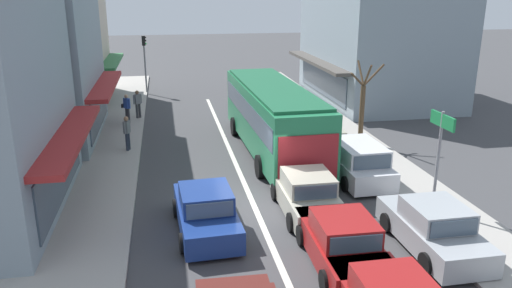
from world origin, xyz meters
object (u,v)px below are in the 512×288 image
object	(u,v)px
sedan_queue_far_back	(307,195)
traffic_light_downstreet	(145,55)
parked_wagon_kerb_second	(356,161)
directional_road_sign	(440,139)
parked_sedan_kerb_front	(433,229)
city_bus	(273,114)
street_tree_right	(362,107)
parked_sedan_kerb_third	(317,127)
sedan_behind_bus_mid	(206,212)
pedestrian_browsing_midblock	(138,102)
pedestrian_far_walker	(127,131)
sedan_queue_gap_filler	(343,243)
pedestrian_with_handbag_near	(127,107)

from	to	relation	value
sedan_queue_far_back	traffic_light_downstreet	xyz separation A→B (m)	(-5.89, 21.83, 2.19)
sedan_queue_far_back	parked_wagon_kerb_second	xyz separation A→B (m)	(2.84, 2.77, 0.08)
directional_road_sign	parked_sedan_kerb_front	bearing A→B (deg)	-119.84
city_bus	street_tree_right	bearing A→B (deg)	6.67
parked_sedan_kerb_third	traffic_light_downstreet	size ratio (longest dim) A/B	1.00
street_tree_right	sedan_queue_far_back	bearing A→B (deg)	-124.04
parked_sedan_kerb_front	street_tree_right	world-z (taller)	street_tree_right
parked_wagon_kerb_second	parked_sedan_kerb_third	size ratio (longest dim) A/B	1.07
parked_sedan_kerb_front	traffic_light_downstreet	bearing A→B (deg)	109.56
sedan_queue_far_back	parked_sedan_kerb_front	bearing A→B (deg)	-46.23
sedan_behind_bus_mid	street_tree_right	world-z (taller)	street_tree_right
city_bus	pedestrian_browsing_midblock	distance (m)	9.90
sedan_queue_far_back	street_tree_right	size ratio (longest dim) A/B	1.03
pedestrian_browsing_midblock	directional_road_sign	bearing A→B (deg)	-54.86
traffic_light_downstreet	directional_road_sign	size ratio (longest dim) A/B	1.17
sedan_queue_far_back	street_tree_right	distance (m)	8.70
parked_sedan_kerb_front	directional_road_sign	bearing A→B (deg)	60.16
parked_wagon_kerb_second	parked_sedan_kerb_third	bearing A→B (deg)	88.83
pedestrian_far_walker	sedan_behind_bus_mid	bearing A→B (deg)	-71.34
sedan_queue_gap_filler	parked_sedan_kerb_third	world-z (taller)	same
sedan_behind_bus_mid	pedestrian_far_walker	distance (m)	9.10
parked_sedan_kerb_front	parked_wagon_kerb_second	xyz separation A→B (m)	(-0.12, 5.87, 0.08)
street_tree_right	pedestrian_browsing_midblock	xyz separation A→B (m)	(-11.01, 6.96, -0.86)
sedan_queue_gap_filler	traffic_light_downstreet	xyz separation A→B (m)	(-5.92, 25.28, 2.19)
sedan_queue_far_back	parked_sedan_kerb_front	world-z (taller)	same
traffic_light_downstreet	pedestrian_browsing_midblock	bearing A→B (deg)	-92.25
sedan_queue_far_back	pedestrian_far_walker	xyz separation A→B (m)	(-6.44, 7.89, 0.40)
directional_road_sign	parked_sedan_kerb_third	bearing A→B (deg)	98.16
street_tree_right	pedestrian_with_handbag_near	size ratio (longest dim) A/B	2.50
traffic_light_downstreet	pedestrian_with_handbag_near	bearing A→B (deg)	-95.63
pedestrian_with_handbag_near	pedestrian_far_walker	bearing A→B (deg)	-86.53
sedan_queue_far_back	pedestrian_far_walker	world-z (taller)	pedestrian_far_walker
parked_sedan_kerb_third	directional_road_sign	xyz separation A→B (m)	(1.33, -9.26, 2.01)
directional_road_sign	pedestrian_browsing_midblock	world-z (taller)	directional_road_sign
sedan_queue_gap_filler	sedan_queue_far_back	distance (m)	3.45
city_bus	pedestrian_with_handbag_near	size ratio (longest dim) A/B	6.70
sedan_queue_far_back	sedan_behind_bus_mid	bearing A→B (deg)	-168.49
city_bus	pedestrian_browsing_midblock	bearing A→B (deg)	130.58
city_bus	pedestrian_far_walker	size ratio (longest dim) A/B	6.70
directional_road_sign	sedan_queue_gap_filler	bearing A→B (deg)	-148.05
sedan_queue_far_back	pedestrian_with_handbag_near	size ratio (longest dim) A/B	2.59
city_bus	parked_sedan_kerb_front	world-z (taller)	city_bus
sedan_queue_far_back	pedestrian_far_walker	bearing A→B (deg)	129.19
sedan_queue_far_back	sedan_queue_gap_filler	bearing A→B (deg)	-89.52
directional_road_sign	street_tree_right	world-z (taller)	street_tree_right
parked_wagon_kerb_second	parked_sedan_kerb_third	distance (m)	5.69
city_bus	pedestrian_with_handbag_near	xyz separation A→B (m)	(-6.98, 6.48, -0.81)
parked_sedan_kerb_third	traffic_light_downstreet	distance (m)	16.18
pedestrian_browsing_midblock	sedan_queue_far_back	bearing A→B (deg)	-66.27
sedan_behind_bus_mid	sedan_queue_gap_filler	xyz separation A→B (m)	(3.56, -2.73, 0.00)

